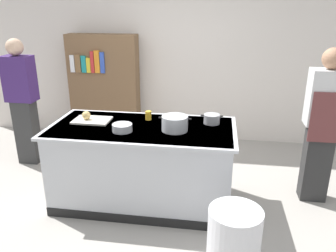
{
  "coord_description": "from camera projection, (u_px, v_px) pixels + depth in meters",
  "views": [
    {
      "loc": [
        0.78,
        -3.27,
        2.12
      ],
      "look_at": [
        0.25,
        0.2,
        0.85
      ],
      "focal_mm": 35.95,
      "sensor_mm": 36.0,
      "label": 1
    }
  ],
  "objects": [
    {
      "name": "person_guest",
      "position": [
        23.0,
        100.0,
        4.53
      ],
      "size": [
        0.38,
        0.24,
        1.72
      ],
      "rotation": [
        0.0,
        0.0,
        -1.35
      ],
      "color": "#313131",
      "rests_on": "ground_plane"
    },
    {
      "name": "juice_cup",
      "position": [
        148.0,
        115.0,
        3.77
      ],
      "size": [
        0.07,
        0.07,
        0.1
      ],
      "primitive_type": "cylinder",
      "color": "yellow",
      "rests_on": "counter_island"
    },
    {
      "name": "cutting_board",
      "position": [
        92.0,
        120.0,
        3.73
      ],
      "size": [
        0.4,
        0.28,
        0.02
      ],
      "primitive_type": "cube",
      "color": "silver",
      "rests_on": "counter_island"
    },
    {
      "name": "sauce_pan",
      "position": [
        212.0,
        119.0,
        3.65
      ],
      "size": [
        0.24,
        0.17,
        0.1
      ],
      "color": "#99999E",
      "rests_on": "counter_island"
    },
    {
      "name": "counter_island",
      "position": [
        143.0,
        164.0,
        3.71
      ],
      "size": [
        1.98,
        0.98,
        0.9
      ],
      "color": "#B7BABF",
      "rests_on": "ground_plane"
    },
    {
      "name": "bookshelf",
      "position": [
        105.0,
        88.0,
        5.4
      ],
      "size": [
        1.1,
        0.31,
        1.7
      ],
      "color": "brown",
      "rests_on": "ground_plane"
    },
    {
      "name": "mixing_bowl",
      "position": [
        122.0,
        128.0,
        3.42
      ],
      "size": [
        0.2,
        0.2,
        0.08
      ],
      "primitive_type": "cylinder",
      "color": "#B7BABF",
      "rests_on": "counter_island"
    },
    {
      "name": "stock_pot",
      "position": [
        175.0,
        123.0,
        3.44
      ],
      "size": [
        0.34,
        0.27,
        0.15
      ],
      "color": "#B7BABF",
      "rests_on": "counter_island"
    },
    {
      "name": "ground_plane",
      "position": [
        144.0,
        200.0,
        3.87
      ],
      "size": [
        10.0,
        10.0,
        0.0
      ],
      "primitive_type": "plane",
      "color": "#9E9991"
    },
    {
      "name": "back_wall",
      "position": [
        170.0,
        46.0,
        5.31
      ],
      "size": [
        6.4,
        0.12,
        3.0
      ],
      "primitive_type": "cube",
      "color": "silver",
      "rests_on": "ground_plane"
    },
    {
      "name": "person_chef",
      "position": [
        323.0,
        124.0,
        3.61
      ],
      "size": [
        0.38,
        0.25,
        1.72
      ],
      "rotation": [
        0.0,
        0.0,
        1.88
      ],
      "color": "#2C2C2C",
      "rests_on": "ground_plane"
    },
    {
      "name": "trash_bin",
      "position": [
        234.0,
        242.0,
        2.75
      ],
      "size": [
        0.44,
        0.44,
        0.59
      ],
      "primitive_type": "cylinder",
      "color": "silver",
      "rests_on": "ground_plane"
    },
    {
      "name": "onion",
      "position": [
        86.0,
        115.0,
        3.71
      ],
      "size": [
        0.09,
        0.09,
        0.09
      ],
      "primitive_type": "sphere",
      "color": "tan",
      "rests_on": "cutting_board"
    }
  ]
}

